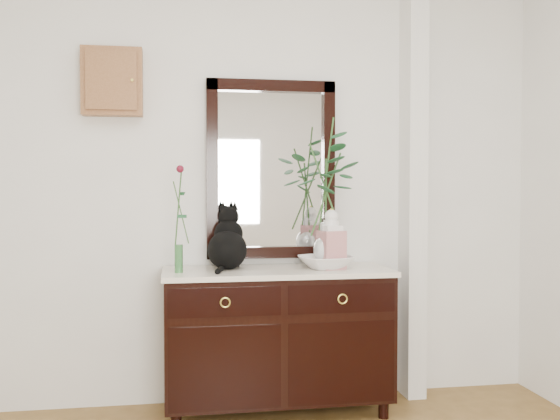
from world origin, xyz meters
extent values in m
cube|color=white|center=(0.00, 1.98, 1.35)|extent=(3.60, 0.04, 2.70)
cube|color=white|center=(1.00, 1.90, 1.35)|extent=(0.12, 0.20, 2.70)
cube|color=black|center=(0.10, 1.73, 0.46)|extent=(1.30, 0.50, 0.82)
cube|color=silver|center=(0.10, 1.73, 0.83)|extent=(1.33, 0.52, 0.03)
cube|color=black|center=(0.10, 1.97, 1.44)|extent=(0.80, 0.06, 1.10)
cube|color=white|center=(0.10, 1.98, 1.44)|extent=(0.66, 0.01, 0.96)
cube|color=brown|center=(-0.85, 1.94, 1.95)|extent=(0.35, 0.10, 0.40)
imported|color=white|center=(0.39, 1.71, 0.89)|extent=(0.36, 0.36, 0.08)
camera|label=1|loc=(-0.48, -1.86, 1.32)|focal=40.00mm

